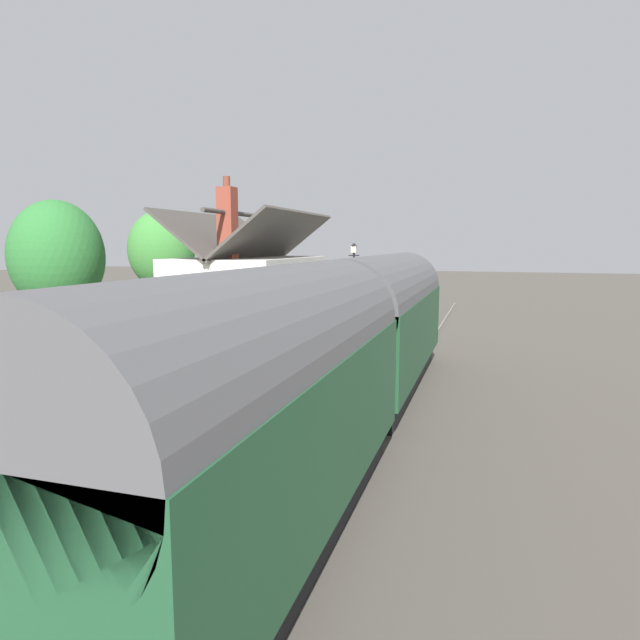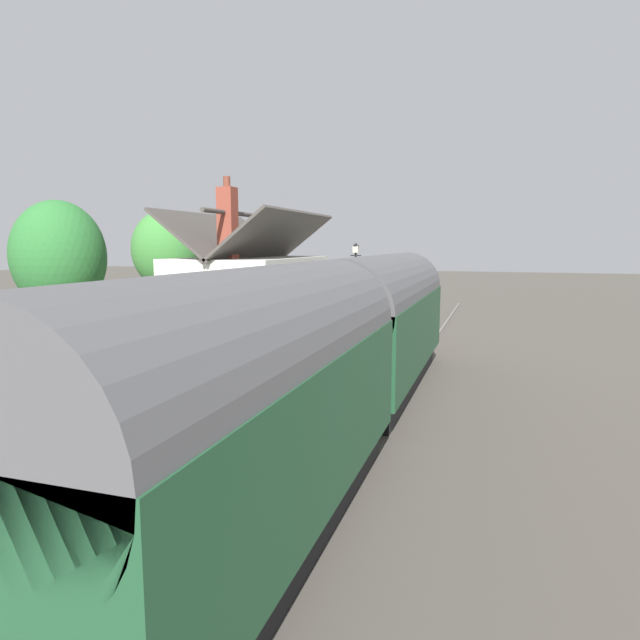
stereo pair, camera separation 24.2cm
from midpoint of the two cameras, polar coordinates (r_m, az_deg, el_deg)
The scene contains 19 objects.
ground_plane at distance 18.61m, azimuth 3.96°, elevation -6.66°, with size 160.00×160.00×0.00m, color #4C473F.
platform at distance 19.73m, azimuth -6.86°, elevation -4.37°, with size 32.00×5.63×1.00m, color #A39B8C.
platform_edge_coping at distance 18.69m, azimuth 0.47°, elevation -3.41°, with size 32.00×0.36×0.02m, color beige.
rail_near at distance 18.28m, azimuth 8.93°, elevation -6.78°, with size 52.00×0.08×0.14m, color gray.
rail_far at distance 18.55m, azimuth 4.51°, elevation -6.49°, with size 52.00×0.08×0.14m, color gray.
train at distance 13.39m, azimuth 2.84°, elevation -2.65°, with size 19.72×2.73×4.32m.
station_building at distance 21.28m, azimuth -6.78°, elevation 2.55°, with size 7.09×4.33×5.95m.
bench_near_building at distance 11.28m, azimuth -26.17°, elevation -9.37°, with size 1.42×0.50×0.88m.
bench_platform_end at distance 15.60m, azimuth -11.79°, elevation -4.09°, with size 1.42×0.50×0.88m.
bench_mid_platform at distance 29.79m, azimuth 2.85°, elevation 1.72°, with size 1.41×0.48×0.88m.
planter_under_sign at distance 26.63m, azimuth 3.72°, elevation 0.73°, with size 0.46×0.46×0.72m.
planter_edge_near at distance 15.29m, azimuth -19.79°, elevation -4.64°, with size 0.63×0.63×0.91m.
planter_edge_far at distance 14.33m, azimuth -23.41°, elevation -6.50°, with size 1.05×0.32×0.56m.
planter_corner_building at distance 13.04m, azimuth -29.08°, elevation -7.49°, with size 0.56×0.56×0.83m.
planter_bench_left at distance 26.60m, azimuth -0.34°, elevation 0.83°, with size 0.48×0.48×0.76m.
lamp_post_platform at distance 25.93m, azimuth 3.97°, elevation 5.47°, with size 0.32×0.50×3.71m.
station_sign_board at distance 26.96m, azimuth 5.06°, elevation 2.57°, with size 0.96×0.06×1.57m.
tree_distant at distance 34.88m, azimuth -15.52°, elevation 7.00°, with size 3.70×4.07×6.66m.
tree_far_right at distance 22.57m, azimuth -25.07°, elevation 5.91°, with size 3.37×3.32×6.25m.
Camera 2 is at (-17.45, -4.43, 4.66)m, focal length 30.98 mm.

